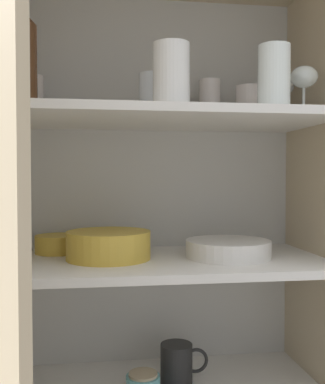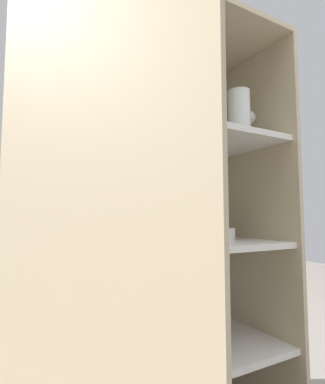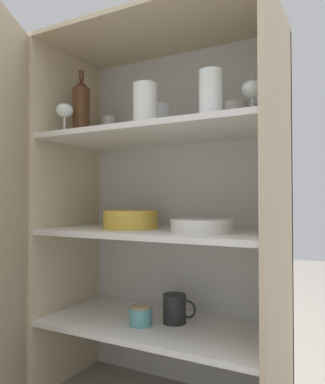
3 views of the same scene
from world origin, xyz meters
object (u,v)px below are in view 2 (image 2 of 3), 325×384
plate_stack_white (203,235)px  mixing_bowl_large (118,232)px  coffee_mug_primary (166,329)px  wine_bottle (58,68)px  serving_bowl_small (65,235)px  storage_jar (150,351)px

plate_stack_white → mixing_bowl_large: 0.31m
mixing_bowl_large → coffee_mug_primary: size_ratio=1.65×
mixing_bowl_large → coffee_mug_primary: mixing_bowl_large is taller
wine_bottle → mixing_bowl_large: 0.49m
plate_stack_white → serving_bowl_small: 0.46m
plate_stack_white → serving_bowl_small: size_ratio=1.77×
serving_bowl_small → coffee_mug_primary: (0.32, -0.09, -0.31)m
mixing_bowl_large → coffee_mug_primary: (0.18, 0.02, -0.33)m
storage_jar → plate_stack_white: bearing=9.1°
mixing_bowl_large → storage_jar: bearing=-35.1°
serving_bowl_small → plate_stack_white: bearing=-16.8°
wine_bottle → coffee_mug_primary: (0.38, 0.08, -0.77)m
plate_stack_white → wine_bottle: bearing=-175.5°
storage_jar → serving_bowl_small: bearing=142.0°
plate_stack_white → coffee_mug_primary: size_ratio=1.69×
plate_stack_white → storage_jar: bearing=-170.9°
wine_bottle → storage_jar: (0.28, 0.00, -0.79)m
wine_bottle → serving_bowl_small: bearing=70.5°
coffee_mug_primary → storage_jar: (-0.10, -0.08, -0.02)m
mixing_bowl_large → storage_jar: size_ratio=2.54×
wine_bottle → serving_bowl_small: (0.06, 0.17, -0.45)m
plate_stack_white → mixing_bowl_large: bearing=176.0°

